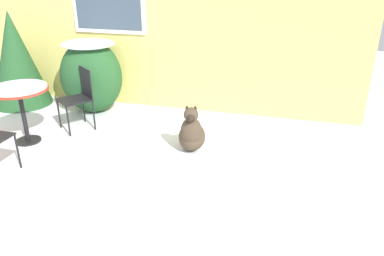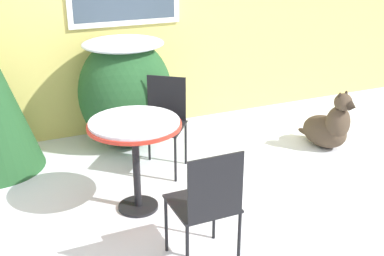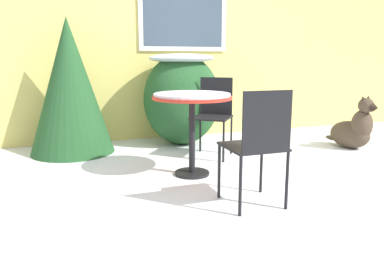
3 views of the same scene
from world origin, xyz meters
name	(u,v)px [view 3 (image 3 of 3)]	position (x,y,z in m)	size (l,w,h in m)	color
ground_plane	(265,179)	(0.00, 0.00, 0.00)	(16.00, 16.00, 0.00)	white
house_wall	(190,20)	(-0.01, 2.20, 1.66)	(8.00, 0.10, 3.27)	#E5D16B
shrub_left	(182,97)	(-0.29, 1.70, 0.63)	(1.00, 0.94, 1.19)	#235128
evergreen_bush	(70,86)	(-1.68, 1.68, 0.80)	(0.98, 0.98, 1.60)	#235128
patio_table	(192,106)	(-0.61, 0.37, 0.68)	(0.76, 0.76, 0.80)	black
patio_chair_near_table	(213,112)	(-0.12, 1.01, 0.51)	(0.59, 0.59, 0.91)	black
patio_chair_far_side	(258,142)	(-0.41, -0.56, 0.51)	(0.42, 0.42, 0.91)	black
dog	(354,130)	(1.68, 0.72, 0.24)	(0.46, 0.72, 0.67)	#4C3D2D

